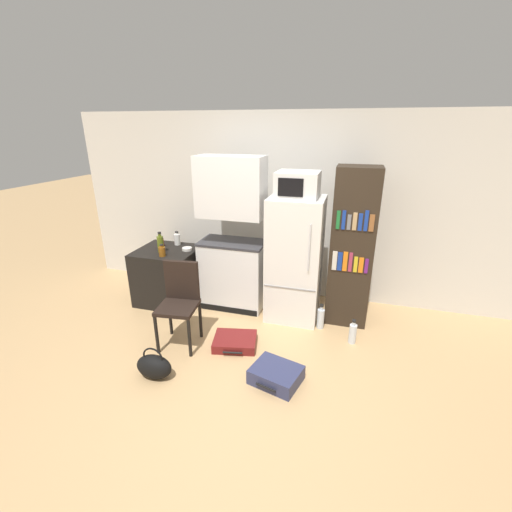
% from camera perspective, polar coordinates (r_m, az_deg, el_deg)
% --- Properties ---
extents(ground_plane, '(24.00, 24.00, 0.00)m').
position_cam_1_polar(ground_plane, '(3.57, -3.83, -19.28)').
color(ground_plane, tan).
extents(wall_back, '(6.40, 0.10, 2.49)m').
position_cam_1_polar(wall_back, '(4.73, 6.39, 7.90)').
color(wall_back, silver).
rests_on(wall_back, ground_plane).
extents(side_table, '(0.79, 0.71, 0.75)m').
position_cam_1_polar(side_table, '(4.86, -14.32, -3.14)').
color(side_table, black).
rests_on(side_table, ground_plane).
extents(kitchen_hutch, '(0.84, 0.48, 1.97)m').
position_cam_1_polar(kitchen_hutch, '(4.39, -3.97, 2.61)').
color(kitchen_hutch, white).
rests_on(kitchen_hutch, ground_plane).
extents(refrigerator, '(0.64, 0.61, 1.53)m').
position_cam_1_polar(refrigerator, '(4.20, 6.46, -0.63)').
color(refrigerator, white).
rests_on(refrigerator, ground_plane).
extents(microwave, '(0.47, 0.44, 0.29)m').
position_cam_1_polar(microwave, '(3.96, 6.99, 11.75)').
color(microwave, silver).
rests_on(microwave, refrigerator).
extents(bookshelf, '(0.49, 0.41, 1.89)m').
position_cam_1_polar(bookshelf, '(4.18, 15.67, 1.22)').
color(bookshelf, '#2D2319').
rests_on(bookshelf, ground_plane).
extents(bottle_amber_beer, '(0.08, 0.08, 0.16)m').
position_cam_1_polar(bottle_amber_beer, '(4.49, -15.40, 0.78)').
color(bottle_amber_beer, brown).
rests_on(bottle_amber_beer, side_table).
extents(bottle_ketchup_red, '(0.09, 0.09, 0.14)m').
position_cam_1_polar(bottle_ketchup_red, '(4.85, -15.60, 2.18)').
color(bottle_ketchup_red, '#AD1914').
rests_on(bottle_ketchup_red, side_table).
extents(bottle_olive_oil, '(0.08, 0.08, 0.27)m').
position_cam_1_polar(bottle_olive_oil, '(4.63, -15.64, 2.00)').
color(bottle_olive_oil, '#566619').
rests_on(bottle_olive_oil, side_table).
extents(bottle_milk_white, '(0.09, 0.09, 0.19)m').
position_cam_1_polar(bottle_milk_white, '(4.87, -13.00, 2.77)').
color(bottle_milk_white, white).
rests_on(bottle_milk_white, side_table).
extents(bowl, '(0.13, 0.13, 0.04)m').
position_cam_1_polar(bowl, '(4.64, -11.42, 1.15)').
color(bowl, silver).
rests_on(bowl, side_table).
extents(chair, '(0.44, 0.45, 0.93)m').
position_cam_1_polar(chair, '(3.84, -12.57, -6.60)').
color(chair, black).
rests_on(chair, ground_plane).
extents(suitcase_large_flat, '(0.53, 0.46, 0.15)m').
position_cam_1_polar(suitcase_large_flat, '(3.46, 3.36, -19.16)').
color(suitcase_large_flat, navy).
rests_on(suitcase_large_flat, ground_plane).
extents(suitcase_small_flat, '(0.53, 0.45, 0.10)m').
position_cam_1_polar(suitcase_small_flat, '(3.93, -3.52, -14.04)').
color(suitcase_small_flat, maroon).
rests_on(suitcase_small_flat, ground_plane).
extents(handbag, '(0.36, 0.20, 0.33)m').
position_cam_1_polar(handbag, '(3.60, -16.63, -17.21)').
color(handbag, black).
rests_on(handbag, ground_plane).
extents(water_bottle_front, '(0.08, 0.08, 0.29)m').
position_cam_1_polar(water_bottle_front, '(4.07, 15.81, -12.27)').
color(water_bottle_front, silver).
rests_on(water_bottle_front, ground_plane).
extents(water_bottle_middle, '(0.09, 0.09, 0.31)m').
position_cam_1_polar(water_bottle_middle, '(4.25, 10.72, -10.11)').
color(water_bottle_middle, silver).
rests_on(water_bottle_middle, ground_plane).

